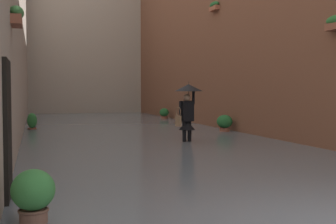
{
  "coord_description": "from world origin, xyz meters",
  "views": [
    {
      "loc": [
        3.49,
        3.62,
        1.75
      ],
      "look_at": [
        -0.39,
        -8.98,
        1.11
      ],
      "focal_mm": 46.61,
      "sensor_mm": 36.0,
      "label": 1
    }
  ],
  "objects_px": {
    "person_wading": "(188,104)",
    "potted_plant_near_left": "(225,124)",
    "potted_plant_mid_right": "(33,198)",
    "potted_plant_far_right": "(32,123)",
    "potted_plant_far_left": "(164,115)"
  },
  "relations": [
    {
      "from": "potted_plant_mid_right",
      "to": "potted_plant_far_right",
      "type": "xyz_separation_m",
      "value": [
        0.07,
        -13.15,
        -0.05
      ]
    },
    {
      "from": "potted_plant_far_right",
      "to": "potted_plant_mid_right",
      "type": "bearing_deg",
      "value": 90.29
    },
    {
      "from": "person_wading",
      "to": "potted_plant_far_right",
      "type": "bearing_deg",
      "value": -52.1
    },
    {
      "from": "person_wading",
      "to": "potted_plant_near_left",
      "type": "bearing_deg",
      "value": -132.11
    },
    {
      "from": "person_wading",
      "to": "potted_plant_mid_right",
      "type": "distance_m",
      "value": 8.6
    },
    {
      "from": "potted_plant_far_left",
      "to": "potted_plant_far_right",
      "type": "height_order",
      "value": "potted_plant_far_right"
    },
    {
      "from": "person_wading",
      "to": "potted_plant_far_right",
      "type": "xyz_separation_m",
      "value": [
        4.57,
        -5.87,
        -0.91
      ]
    },
    {
      "from": "potted_plant_far_left",
      "to": "potted_plant_far_right",
      "type": "xyz_separation_m",
      "value": [
        7.04,
        4.89,
        0.01
      ]
    },
    {
      "from": "person_wading",
      "to": "potted_plant_near_left",
      "type": "relative_size",
      "value": 2.43
    },
    {
      "from": "person_wading",
      "to": "potted_plant_far_left",
      "type": "xyz_separation_m",
      "value": [
        -2.46,
        -10.76,
        -0.92
      ]
    },
    {
      "from": "potted_plant_mid_right",
      "to": "potted_plant_far_right",
      "type": "bearing_deg",
      "value": -89.71
    },
    {
      "from": "person_wading",
      "to": "potted_plant_far_right",
      "type": "height_order",
      "value": "person_wading"
    },
    {
      "from": "potted_plant_far_left",
      "to": "potted_plant_near_left",
      "type": "height_order",
      "value": "potted_plant_near_left"
    },
    {
      "from": "potted_plant_near_left",
      "to": "potted_plant_mid_right",
      "type": "xyz_separation_m",
      "value": [
        7.0,
        10.03,
        0.01
      ]
    },
    {
      "from": "potted_plant_near_left",
      "to": "potted_plant_mid_right",
      "type": "height_order",
      "value": "potted_plant_mid_right"
    }
  ]
}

